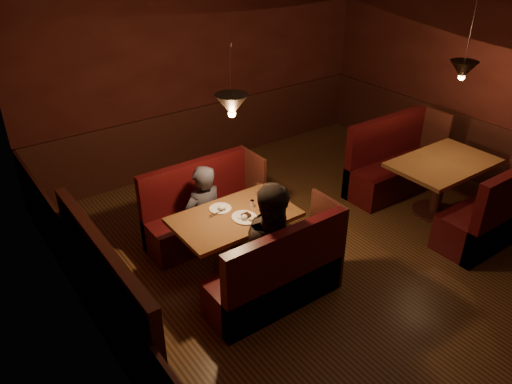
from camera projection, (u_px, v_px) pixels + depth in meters
room at (346, 191)px, 5.49m from camera, size 6.02×7.02×2.92m
main_table at (236, 227)px, 5.73m from camera, size 1.39×0.85×0.97m
main_bench_far at (203, 215)px, 6.41m from camera, size 1.53×0.55×1.04m
main_bench_near at (279, 280)px, 5.29m from camera, size 1.53×0.55×1.04m
second_table at (441, 175)px, 6.80m from camera, size 1.44×0.92×0.81m
second_bench_far at (392, 167)px, 7.54m from camera, size 1.59×0.59×1.13m
second_bench_near at (497, 216)px, 6.33m from camera, size 1.59×0.59×1.13m
diner_a at (203, 197)px, 5.98m from camera, size 0.58×0.41×1.51m
diner_b at (276, 231)px, 5.14m from camera, size 0.89×0.72×1.75m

